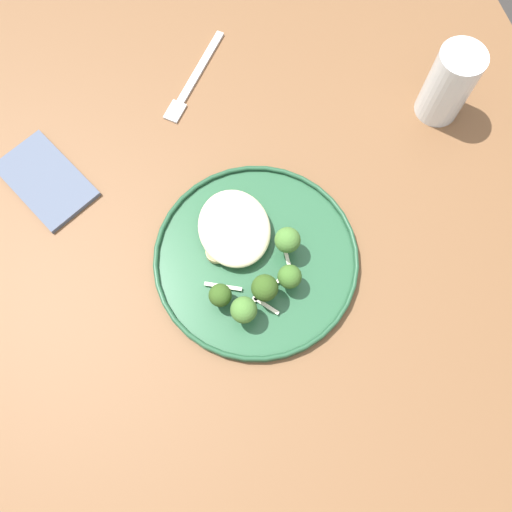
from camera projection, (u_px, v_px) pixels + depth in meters
name	position (u px, v px, depth m)	size (l,w,h in m)	color
ground	(270.00, 351.00, 1.45)	(6.00, 6.00, 0.00)	#2D2B28
wooden_dining_table	(281.00, 287.00, 0.82)	(1.40, 1.00, 0.74)	brown
dinner_plate	(256.00, 259.00, 0.75)	(0.29, 0.29, 0.02)	#235133
noodle_bed	(234.00, 228.00, 0.74)	(0.12, 0.10, 0.03)	beige
seared_scallop_center_golden	(239.00, 251.00, 0.74)	(0.03, 0.03, 0.01)	#DBB77A
seared_scallop_rear_pale	(232.00, 226.00, 0.75)	(0.02, 0.02, 0.01)	#E5C689
seared_scallop_half_hidden	(235.00, 204.00, 0.76)	(0.03, 0.03, 0.01)	#E5C689
seared_scallop_tiny_bay	(216.00, 223.00, 0.75)	(0.03, 0.03, 0.02)	#DBB77A
seared_scallop_front_small	(216.00, 253.00, 0.74)	(0.03, 0.03, 0.01)	#DBB77A
broccoli_floret_near_rim	(293.00, 276.00, 0.71)	(0.03, 0.03, 0.05)	#89A356
broccoli_floret_left_leaning	(244.00, 310.00, 0.69)	(0.04, 0.04, 0.05)	#7A994C
broccoli_floret_beside_noodles	(220.00, 296.00, 0.70)	(0.03, 0.03, 0.04)	#7A994C
broccoli_floret_right_tilted	(265.00, 288.00, 0.69)	(0.04, 0.04, 0.06)	#7A994C
broccoli_floret_center_pile	(287.00, 241.00, 0.71)	(0.04, 0.04, 0.06)	#7A994C
onion_sliver_pale_crescent	(266.00, 305.00, 0.72)	(0.04, 0.01, 0.00)	silver
onion_sliver_short_strip	(286.00, 252.00, 0.74)	(0.04, 0.01, 0.00)	silver
onion_sliver_curled_piece	(269.00, 288.00, 0.73)	(0.06, 0.01, 0.00)	silver
onion_sliver_long_sliver	(222.00, 284.00, 0.73)	(0.05, 0.01, 0.00)	silver
water_glass	(447.00, 87.00, 0.78)	(0.07, 0.07, 0.12)	silver
dinner_fork	(194.00, 79.00, 0.85)	(0.15, 0.13, 0.00)	silver
folded_napkin	(46.00, 180.00, 0.79)	(0.15, 0.09, 0.01)	#4C566B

